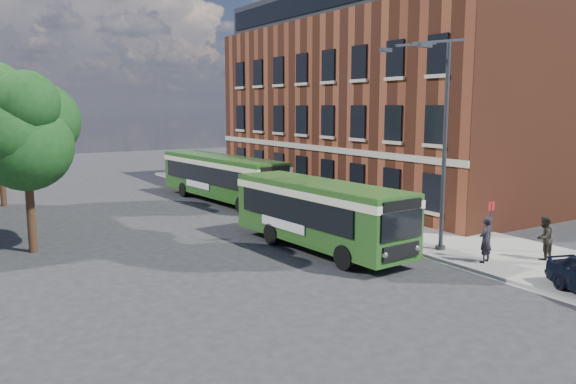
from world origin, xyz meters
TOP-DOWN VIEW (x-y plane):
  - ground at (0.00, 0.00)m, footprint 120.00×120.00m
  - pavement at (7.00, 8.00)m, footprint 6.00×48.00m
  - kerb_line at (3.95, 8.00)m, footprint 0.12×48.00m
  - brick_office at (14.00, 12.00)m, footprint 12.10×26.00m
  - street_lamp at (4.84, -2.00)m, footprint 2.96×2.38m
  - bus_stop_sign at (5.60, -4.20)m, footprint 0.35×0.08m
  - bus_front at (1.00, 1.17)m, footprint 3.23×9.90m
  - bus_rear at (2.82, 15.01)m, footprint 3.51×12.62m
  - pedestrian_a at (5.12, -4.38)m, footprint 0.78×0.63m
  - pedestrian_b at (7.49, -5.34)m, footprint 0.95×0.79m
  - tree_left at (-9.75, 7.40)m, footprint 4.60×4.37m

SIDE VIEW (x-z plane):
  - ground at x=0.00m, z-range 0.00..0.00m
  - kerb_line at x=3.95m, z-range 0.00..0.01m
  - pavement at x=7.00m, z-range 0.00..0.15m
  - pedestrian_b at x=7.49m, z-range 0.15..1.93m
  - pedestrian_a at x=5.12m, z-range 0.15..2.00m
  - bus_stop_sign at x=5.60m, z-range 0.25..2.77m
  - bus_front at x=1.00m, z-range 0.32..3.34m
  - bus_rear at x=2.82m, z-range 0.32..3.34m
  - street_lamp at x=4.84m, z-range 0.29..9.29m
  - tree_left at x=-9.75m, z-range 1.38..9.14m
  - brick_office at x=14.00m, z-range -0.13..14.07m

